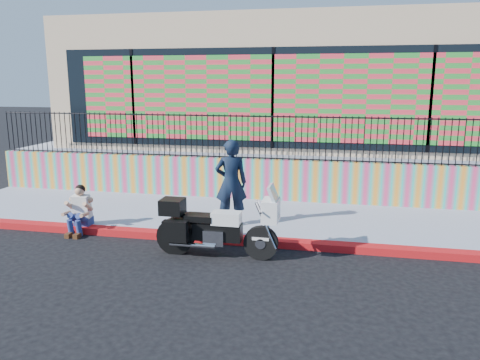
# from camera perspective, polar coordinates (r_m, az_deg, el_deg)

# --- Properties ---
(ground) EXTENTS (90.00, 90.00, 0.00)m
(ground) POSITION_cam_1_polar(r_m,az_deg,el_deg) (9.87, 0.48, -7.78)
(ground) COLOR black
(ground) RESTS_ON ground
(red_curb) EXTENTS (16.00, 0.30, 0.15)m
(red_curb) POSITION_cam_1_polar(r_m,az_deg,el_deg) (9.84, 0.48, -7.37)
(red_curb) COLOR #9F120B
(red_curb) RESTS_ON ground
(sidewalk) EXTENTS (16.00, 3.00, 0.15)m
(sidewalk) POSITION_cam_1_polar(r_m,az_deg,el_deg) (11.39, 2.11, -4.66)
(sidewalk) COLOR #868DA1
(sidewalk) RESTS_ON ground
(mural_wall) EXTENTS (16.00, 0.20, 1.10)m
(mural_wall) POSITION_cam_1_polar(r_m,az_deg,el_deg) (12.76, 3.33, 0.06)
(mural_wall) COLOR #E33B71
(mural_wall) RESTS_ON sidewalk
(metal_fence) EXTENTS (15.80, 0.04, 1.20)m
(metal_fence) POSITION_cam_1_polar(r_m,az_deg,el_deg) (12.58, 3.40, 5.19)
(metal_fence) COLOR black
(metal_fence) RESTS_ON mural_wall
(elevated_platform) EXTENTS (16.00, 10.00, 1.25)m
(elevated_platform) POSITION_cam_1_polar(r_m,az_deg,el_deg) (17.76, 5.76, 3.17)
(elevated_platform) COLOR #868DA1
(elevated_platform) RESTS_ON ground
(storefront_building) EXTENTS (14.00, 8.06, 4.00)m
(storefront_building) POSITION_cam_1_polar(r_m,az_deg,el_deg) (17.33, 5.86, 11.66)
(storefront_building) COLOR #CDB688
(storefront_building) RESTS_ON elevated_platform
(police_motorcycle) EXTENTS (2.36, 0.78, 1.47)m
(police_motorcycle) POSITION_cam_1_polar(r_m,az_deg,el_deg) (9.04, -3.05, -5.57)
(police_motorcycle) COLOR black
(police_motorcycle) RESTS_ON ground
(police_officer) EXTENTS (0.81, 0.64, 1.94)m
(police_officer) POSITION_cam_1_polar(r_m,az_deg,el_deg) (10.39, -1.10, -0.33)
(police_officer) COLOR black
(police_officer) RESTS_ON sidewalk
(seated_man) EXTENTS (0.54, 0.71, 1.06)m
(seated_man) POSITION_cam_1_polar(r_m,az_deg,el_deg) (10.96, -19.08, -3.96)
(seated_man) COLOR navy
(seated_man) RESTS_ON ground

